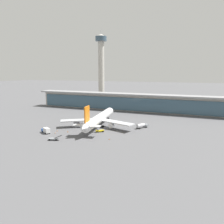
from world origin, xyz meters
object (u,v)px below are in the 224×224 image
(safety_cone_bravo, at_px, (68,132))
(service_truck_under_wing_white, at_px, (79,123))
(control_tower, at_px, (101,63))
(safety_cone_alpha, at_px, (109,139))
(safety_cone_charlie, at_px, (55,133))
(service_truck_near_nose_grey, at_px, (54,139))
(service_truck_on_taxiway_blue, at_px, (46,130))
(service_truck_mid_apron_grey, at_px, (142,125))
(service_truck_by_tail_yellow, at_px, (99,131))
(safety_cone_delta, at_px, (57,131))
(airliner_on_stand, at_px, (99,119))

(safety_cone_bravo, bearing_deg, service_truck_under_wing_white, 98.16)
(control_tower, distance_m, safety_cone_alpha, 144.05)
(safety_cone_alpha, xyz_separation_m, safety_cone_bravo, (-27.32, 4.38, 0.00))
(safety_cone_alpha, bearing_deg, safety_cone_charlie, -179.20)
(control_tower, bearing_deg, service_truck_near_nose_grey, -75.36)
(control_tower, relative_size, safety_cone_charlie, 111.37)
(service_truck_on_taxiway_blue, relative_size, safety_cone_alpha, 10.73)
(service_truck_under_wing_white, relative_size, service_truck_on_taxiway_blue, 1.18)
(service_truck_near_nose_grey, distance_m, service_truck_mid_apron_grey, 53.02)
(service_truck_by_tail_yellow, xyz_separation_m, service_truck_on_taxiway_blue, (-26.66, -13.18, 0.88))
(safety_cone_charlie, bearing_deg, service_truck_by_tail_yellow, 28.23)
(service_truck_on_taxiway_blue, height_order, control_tower, control_tower)
(control_tower, height_order, safety_cone_bravo, control_tower)
(service_truck_near_nose_grey, xyz_separation_m, service_truck_on_taxiway_blue, (-11.99, 9.20, 0.88))
(service_truck_under_wing_white, xyz_separation_m, safety_cone_bravo, (2.43, -16.95, -1.39))
(service_truck_on_taxiway_blue, distance_m, control_tower, 134.14)
(service_truck_under_wing_white, height_order, safety_cone_delta, service_truck_under_wing_white)
(service_truck_by_tail_yellow, bearing_deg, service_truck_on_taxiway_blue, -153.70)
(safety_cone_alpha, bearing_deg, service_truck_near_nose_grey, -156.26)
(control_tower, distance_m, safety_cone_charlie, 134.10)
(service_truck_mid_apron_grey, xyz_separation_m, safety_cone_alpha, (-9.52, -28.73, -1.39))
(airliner_on_stand, bearing_deg, service_truck_mid_apron_grey, 12.80)
(control_tower, bearing_deg, safety_cone_charlie, -77.22)
(service_truck_near_nose_grey, distance_m, safety_cone_bravo, 15.68)
(safety_cone_delta, bearing_deg, safety_cone_alpha, -5.86)
(service_truck_near_nose_grey, xyz_separation_m, safety_cone_charlie, (-7.06, 10.71, -0.49))
(airliner_on_stand, bearing_deg, service_truck_near_nose_grey, -104.98)
(safety_cone_charlie, bearing_deg, service_truck_mid_apron_grey, 34.81)
(service_truck_near_nose_grey, relative_size, safety_cone_charlie, 9.79)
(service_truck_by_tail_yellow, relative_size, safety_cone_bravo, 8.93)
(service_truck_mid_apron_grey, xyz_separation_m, safety_cone_delta, (-43.41, -25.25, -1.39))
(service_truck_near_nose_grey, xyz_separation_m, service_truck_mid_apron_grey, (34.91, 39.89, 0.90))
(service_truck_mid_apron_grey, xyz_separation_m, safety_cone_charlie, (-41.97, -29.18, -1.39))
(service_truck_under_wing_white, distance_m, service_truck_by_tail_yellow, 21.58)
(service_truck_near_nose_grey, xyz_separation_m, service_truck_by_tail_yellow, (14.67, 22.38, 0.00))
(service_truck_under_wing_white, xyz_separation_m, service_truck_by_tail_yellow, (19.04, -10.12, -0.90))
(service_truck_mid_apron_grey, height_order, safety_cone_delta, service_truck_mid_apron_grey)
(safety_cone_charlie, bearing_deg, service_truck_near_nose_grey, -56.60)
(service_truck_on_taxiway_blue, relative_size, safety_cone_delta, 10.73)
(safety_cone_alpha, xyz_separation_m, safety_cone_delta, (-33.89, 3.48, 0.00))
(airliner_on_stand, relative_size, service_truck_by_tail_yellow, 9.67)
(airliner_on_stand, height_order, safety_cone_delta, airliner_on_stand)
(safety_cone_alpha, distance_m, safety_cone_bravo, 27.67)
(service_truck_by_tail_yellow, height_order, safety_cone_charlie, service_truck_by_tail_yellow)
(service_truck_mid_apron_grey, xyz_separation_m, service_truck_on_taxiway_blue, (-46.89, -30.69, -0.02))
(airliner_on_stand, relative_size, safety_cone_charlie, 86.33)
(service_truck_mid_apron_grey, bearing_deg, control_tower, 126.44)
(service_truck_near_nose_grey, xyz_separation_m, safety_cone_alpha, (25.38, 11.16, -0.49))
(airliner_on_stand, height_order, service_truck_by_tail_yellow, airliner_on_stand)
(safety_cone_delta, bearing_deg, service_truck_under_wing_white, 76.94)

